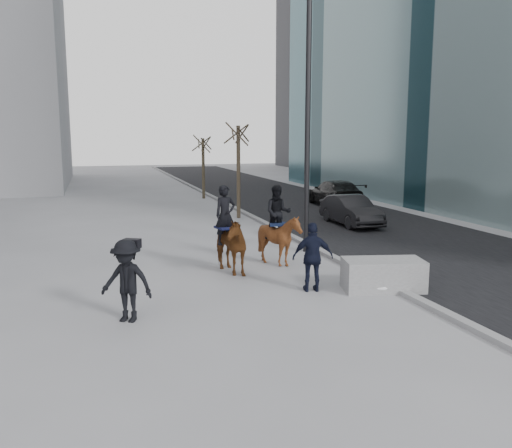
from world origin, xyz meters
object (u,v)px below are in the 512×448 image
object	(u,v)px
planter	(383,275)
car_near	(351,210)
mounted_left	(227,241)
mounted_right	(279,234)

from	to	relation	value
planter	car_near	bearing A→B (deg)	67.84
mounted_left	planter	bearing A→B (deg)	-40.84
mounted_right	car_near	bearing A→B (deg)	48.15
planter	mounted_right	size ratio (longest dim) A/B	0.82
planter	car_near	distance (m)	10.17
mounted_right	mounted_left	bearing A→B (deg)	-167.16
mounted_left	mounted_right	distance (m)	1.77
car_near	mounted_left	size ratio (longest dim) A/B	1.57
mounted_left	car_near	bearing A→B (deg)	42.11
mounted_left	mounted_right	bearing A→B (deg)	12.84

